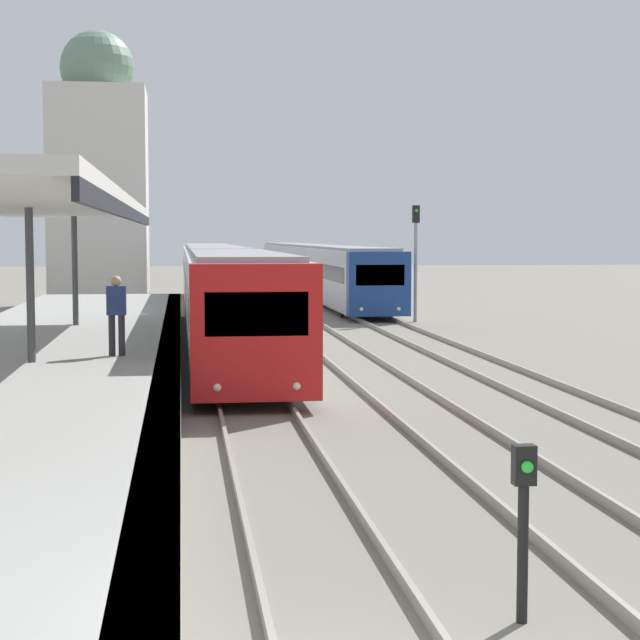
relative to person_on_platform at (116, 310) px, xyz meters
The scene contains 7 objects.
platform_canopy 2.84m from the person_on_platform, 148.54° to the right, with size 4.00×22.39×3.24m.
person_on_platform is the anchor object (origin of this frame).
train_near 20.79m from the person_on_platform, 82.33° to the left, with size 2.59×45.07×3.07m.
train_far 42.79m from the person_on_platform, 77.52° to the left, with size 2.55×44.29×2.99m.
signal_post_near 14.09m from the person_on_platform, 71.97° to the right, with size 0.20×0.21×1.62m.
signal_mast_far 22.84m from the person_on_platform, 61.76° to the left, with size 0.28×0.29×4.73m.
distant_domed_building 32.28m from the person_on_platform, 94.76° to the left, with size 4.73×4.73×13.57m.
Camera 1 is at (-1.44, -6.76, 3.47)m, focal length 60.00 mm.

